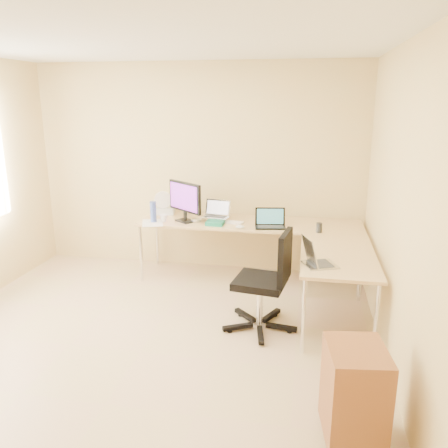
% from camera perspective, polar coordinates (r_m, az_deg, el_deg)
% --- Properties ---
extents(floor, '(4.50, 4.50, 0.00)m').
position_cam_1_polar(floor, '(4.22, -10.48, -15.52)').
color(floor, tan).
rests_on(floor, ground).
extents(ceiling, '(4.50, 4.50, 0.00)m').
position_cam_1_polar(ceiling, '(3.66, -12.61, 22.14)').
color(ceiling, white).
rests_on(ceiling, ground).
extents(wall_back, '(4.50, 0.00, 4.50)m').
position_cam_1_polar(wall_back, '(5.84, -3.30, 7.01)').
color(wall_back, '#DCB870').
rests_on(wall_back, ground).
extents(wall_right, '(0.00, 4.50, 4.50)m').
position_cam_1_polar(wall_right, '(3.54, 21.98, 0.39)').
color(wall_right, '#DCB870').
rests_on(wall_right, ground).
extents(desk_main, '(2.65, 0.70, 0.73)m').
position_cam_1_polar(desk_main, '(5.55, 3.18, -3.39)').
color(desk_main, tan).
rests_on(desk_main, ground).
extents(desk_return, '(0.70, 1.30, 0.73)m').
position_cam_1_polar(desk_return, '(4.59, 13.84, -7.97)').
color(desk_return, tan).
rests_on(desk_return, ground).
extents(monitor, '(0.56, 0.49, 0.48)m').
position_cam_1_polar(monitor, '(5.42, -4.91, 2.79)').
color(monitor, black).
rests_on(monitor, desk_main).
extents(book_stack, '(0.21, 0.28, 0.05)m').
position_cam_1_polar(book_stack, '(5.35, -1.02, 0.28)').
color(book_stack, '#12624A').
rests_on(book_stack, desk_main).
extents(laptop_center, '(0.35, 0.29, 0.20)m').
position_cam_1_polar(laptop_center, '(5.44, -1.04, 1.86)').
color(laptop_center, silver).
rests_on(laptop_center, desk_main).
extents(laptop_black, '(0.38, 0.30, 0.22)m').
position_cam_1_polar(laptop_black, '(5.20, 5.86, 0.71)').
color(laptop_black, black).
rests_on(laptop_black, desk_main).
extents(keyboard, '(0.41, 0.20, 0.02)m').
position_cam_1_polar(keyboard, '(5.41, 0.36, 0.30)').
color(keyboard, white).
rests_on(keyboard, desk_main).
extents(mouse, '(0.11, 0.08, 0.04)m').
position_cam_1_polar(mouse, '(5.16, 2.01, -0.36)').
color(mouse, silver).
rests_on(mouse, desk_main).
extents(mug, '(0.10, 0.10, 0.09)m').
position_cam_1_polar(mug, '(5.49, -7.59, 0.76)').
color(mug, white).
rests_on(mug, desk_main).
extents(cd_stack, '(0.14, 0.14, 0.03)m').
position_cam_1_polar(cd_stack, '(5.45, -3.52, 0.45)').
color(cd_stack, silver).
rests_on(cd_stack, desk_main).
extents(water_bottle, '(0.09, 0.09, 0.25)m').
position_cam_1_polar(water_bottle, '(5.45, -8.87, 1.50)').
color(water_bottle, '#3F55A1').
rests_on(water_bottle, desk_main).
extents(papers, '(0.34, 0.40, 0.01)m').
position_cam_1_polar(papers, '(5.45, -8.95, 0.14)').
color(papers, white).
rests_on(papers, desk_main).
extents(white_box, '(0.25, 0.20, 0.09)m').
position_cam_1_polar(white_box, '(5.85, -7.40, 1.67)').
color(white_box, silver).
rests_on(white_box, desk_main).
extents(desk_fan, '(0.27, 0.27, 0.27)m').
position_cam_1_polar(desk_fan, '(5.84, -7.53, 2.56)').
color(desk_fan, white).
rests_on(desk_fan, desk_main).
extents(black_cup, '(0.08, 0.08, 0.11)m').
position_cam_1_polar(black_cup, '(5.10, 11.84, -0.46)').
color(black_cup, '#272727').
rests_on(black_cup, desk_main).
extents(laptop_return, '(0.39, 0.35, 0.21)m').
position_cam_1_polar(laptop_return, '(4.09, 12.04, -3.69)').
color(laptop_return, '#B7B7B7').
rests_on(laptop_return, desk_return).
extents(office_chair, '(0.68, 0.68, 1.00)m').
position_cam_1_polar(office_chair, '(4.34, 4.55, -6.98)').
color(office_chair, black).
rests_on(office_chair, ground).
extents(cabinet, '(0.41, 0.49, 0.61)m').
position_cam_1_polar(cabinet, '(3.17, 16.03, -19.62)').
color(cabinet, brown).
rests_on(cabinet, ground).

